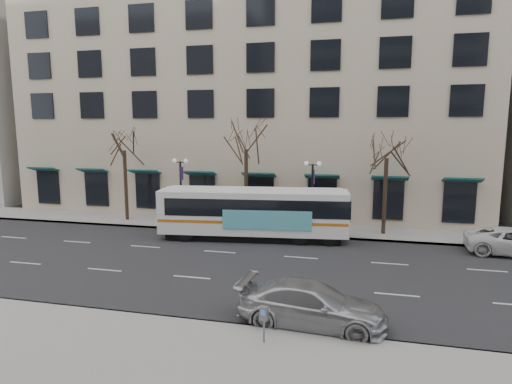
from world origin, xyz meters
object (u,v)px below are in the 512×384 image
(tree_far_left, at_px, (124,138))
(tree_far_mid, at_px, (246,136))
(silver_car, at_px, (312,305))
(lamp_post_right, at_px, (312,193))
(city_bus, at_px, (255,212))
(tree_far_right, at_px, (387,144))
(pay_station, at_px, (264,316))
(lamp_post_left, at_px, (181,188))

(tree_far_left, distance_m, tree_far_mid, 10.00)
(tree_far_mid, bearing_deg, silver_car, -66.58)
(tree_far_mid, bearing_deg, tree_far_left, -180.00)
(lamp_post_right, distance_m, silver_car, 14.63)
(tree_far_left, xyz_separation_m, city_bus, (11.36, -2.99, -4.81))
(tree_far_right, relative_size, pay_station, 6.17)
(city_bus, bearing_deg, tree_far_left, 158.50)
(lamp_post_right, bearing_deg, city_bus, -146.73)
(tree_far_left, bearing_deg, lamp_post_right, -2.29)
(tree_far_mid, height_order, pay_station, tree_far_mid)
(lamp_post_right, height_order, city_bus, lamp_post_right)
(tree_far_right, distance_m, lamp_post_left, 15.40)
(tree_far_left, relative_size, city_bus, 0.64)
(pay_station, bearing_deg, tree_far_mid, 117.49)
(tree_far_right, distance_m, pay_station, 18.49)
(tree_far_right, bearing_deg, lamp_post_right, -173.15)
(tree_far_left, bearing_deg, lamp_post_left, -6.83)
(lamp_post_right, bearing_deg, tree_far_mid, 173.17)
(lamp_post_left, bearing_deg, tree_far_mid, 6.85)
(tree_far_left, bearing_deg, city_bus, -14.76)
(tree_far_left, xyz_separation_m, lamp_post_right, (15.01, -0.60, -3.75))
(tree_far_left, height_order, tree_far_right, tree_far_left)
(tree_far_mid, relative_size, lamp_post_left, 1.64)
(lamp_post_left, xyz_separation_m, city_bus, (6.35, -2.39, -1.06))
(tree_far_left, distance_m, pay_station, 23.39)
(lamp_post_right, bearing_deg, pay_station, -89.86)
(city_bus, height_order, silver_car, city_bus)
(city_bus, bearing_deg, pay_station, -82.00)
(city_bus, bearing_deg, lamp_post_left, 152.62)
(tree_far_left, distance_m, city_bus, 12.70)
(lamp_post_left, height_order, lamp_post_right, same)
(lamp_post_left, bearing_deg, lamp_post_right, 0.00)
(lamp_post_left, bearing_deg, city_bus, -20.64)
(silver_car, bearing_deg, pay_station, 148.66)
(lamp_post_left, bearing_deg, pay_station, -58.52)
(lamp_post_left, xyz_separation_m, pay_station, (10.04, -16.40, -1.85))
(tree_far_mid, height_order, lamp_post_right, tree_far_mid)
(lamp_post_left, distance_m, lamp_post_right, 10.00)
(lamp_post_right, relative_size, city_bus, 0.40)
(tree_far_left, distance_m, lamp_post_right, 15.48)
(tree_far_left, height_order, city_bus, tree_far_left)
(lamp_post_right, bearing_deg, silver_car, -84.09)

